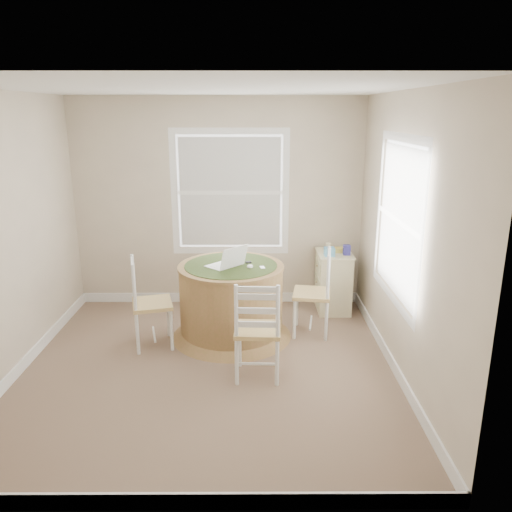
{
  "coord_description": "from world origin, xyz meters",
  "views": [
    {
      "loc": [
        0.45,
        -4.37,
        2.41
      ],
      "look_at": [
        0.47,
        0.45,
        1.01
      ],
      "focal_mm": 35.0,
      "sensor_mm": 36.0,
      "label": 1
    }
  ],
  "objects": [
    {
      "name": "chair_near",
      "position": [
        0.48,
        -0.13,
        0.47
      ],
      "size": [
        0.44,
        0.42,
        0.95
      ],
      "primitive_type": null,
      "rotation": [
        0.0,
        0.0,
        3.1
      ],
      "color": "white",
      "rests_on": "ground"
    },
    {
      "name": "cup_cream",
      "position": [
        1.38,
        1.63,
        0.79
      ],
      "size": [
        0.07,
        0.07,
        0.09
      ],
      "primitive_type": "cylinder",
      "color": "beige",
      "rests_on": "corner_chest"
    },
    {
      "name": "laptop",
      "position": [
        0.15,
        0.72,
        0.85
      ],
      "size": [
        0.47,
        0.48,
        0.25
      ],
      "rotation": [
        0.0,
        0.0,
        3.96
      ],
      "color": "white",
      "rests_on": "round_table"
    },
    {
      "name": "chair_left",
      "position": [
        -0.63,
        0.53,
        0.47
      ],
      "size": [
        0.49,
        0.51,
        0.95
      ],
      "primitive_type": null,
      "rotation": [
        0.0,
        0.0,
        1.82
      ],
      "color": "white",
      "rests_on": "ground"
    },
    {
      "name": "box_blue",
      "position": [
        1.56,
        1.42,
        0.81
      ],
      "size": [
        0.08,
        0.08,
        0.12
      ],
      "primitive_type": "cube",
      "rotation": [
        0.0,
        0.0,
        0.01
      ],
      "color": "navy",
      "rests_on": "corner_chest"
    },
    {
      "name": "corner_chest",
      "position": [
        1.43,
        1.51,
        0.37
      ],
      "size": [
        0.42,
        0.57,
        0.75
      ],
      "rotation": [
        0.0,
        0.0,
        0.01
      ],
      "color": "beige",
      "rests_on": "ground"
    },
    {
      "name": "chair_right",
      "position": [
        1.09,
        0.83,
        0.47
      ],
      "size": [
        0.46,
        0.48,
        0.95
      ],
      "primitive_type": null,
      "rotation": [
        0.0,
        0.0,
        -1.73
      ],
      "color": "white",
      "rests_on": "ground"
    },
    {
      "name": "phone",
      "position": [
        0.53,
        0.66,
        0.82
      ],
      "size": [
        0.06,
        0.1,
        0.02
      ],
      "primitive_type": "cube",
      "rotation": [
        0.0,
        0.0,
        0.2
      ],
      "color": "#B7BABF",
      "rests_on": "round_table"
    },
    {
      "name": "mouse",
      "position": [
        0.4,
        0.68,
        0.83
      ],
      "size": [
        0.08,
        0.11,
        0.04
      ],
      "primitive_type": "ellipsoid",
      "rotation": [
        0.0,
        0.0,
        0.2
      ],
      "color": "white",
      "rests_on": "round_table"
    },
    {
      "name": "room",
      "position": [
        0.17,
        0.16,
        1.3
      ],
      "size": [
        3.64,
        3.64,
        2.64
      ],
      "color": "#775F4C",
      "rests_on": "ground"
    },
    {
      "name": "tissue_box",
      "position": [
        1.35,
        1.38,
        0.8
      ],
      "size": [
        0.12,
        0.12,
        0.1
      ],
      "primitive_type": "cube",
      "rotation": [
        0.0,
        0.0,
        0.01
      ],
      "color": "#5AA4CE",
      "rests_on": "corner_chest"
    },
    {
      "name": "round_table",
      "position": [
        0.2,
        0.76,
        0.45
      ],
      "size": [
        1.32,
        1.32,
        0.83
      ],
      "rotation": [
        0.0,
        0.0,
        0.2
      ],
      "color": "#986944",
      "rests_on": "ground"
    },
    {
      "name": "keys",
      "position": [
        0.38,
        0.83,
        0.83
      ],
      "size": [
        0.07,
        0.06,
        0.02
      ],
      "primitive_type": "cube",
      "rotation": [
        0.0,
        0.0,
        0.2
      ],
      "color": "black",
      "rests_on": "round_table"
    },
    {
      "name": "box_yellow",
      "position": [
        1.48,
        1.53,
        0.78
      ],
      "size": [
        0.15,
        0.1,
        0.06
      ],
      "primitive_type": "cube",
      "rotation": [
        0.0,
        0.0,
        0.01
      ],
      "color": "#DCC24D",
      "rests_on": "corner_chest"
    }
  ]
}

